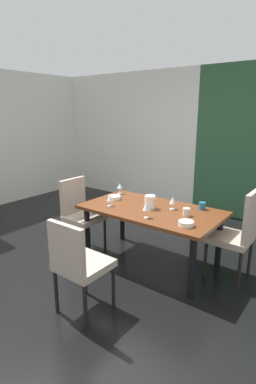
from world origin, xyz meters
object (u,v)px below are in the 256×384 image
Objects in this scene: chair_head_near at (78,262)px; wine_glass_north at (110,198)px; wine_glass_near_shelf at (120,186)px; pitcher_corner at (150,202)px; serving_bowl_right at (186,223)px; cup_south at (186,212)px; dining_table at (151,215)px; wine_glass_center at (146,207)px; chair_left_near at (80,211)px; chair_right_far at (238,232)px; serving_bowl_east at (114,197)px; wine_glass_left at (173,201)px; cup_front at (202,206)px.

chair_head_near is 1.14m from wine_glass_north.
wine_glass_near_shelf is (-0.25, 0.51, 0.01)m from wine_glass_north.
serving_bowl_right is at bearing -23.11° from pitcher_corner.
cup_south is (0.91, 0.25, -0.06)m from wine_glass_north.
dining_table is 0.65m from serving_bowl_right.
cup_south is (0.32, 0.33, -0.09)m from wine_glass_center.
wine_glass_near_shelf is at bearing 144.89° from wine_glass_center.
wine_glass_center reaches higher than pitcher_corner.
cup_south is at bearing 101.37° from chair_left_near.
chair_right_far is 2.00m from chair_left_near.
cup_south is at bearing 70.57° from chair_head_near.
serving_bowl_east reaches higher than dining_table.
cup_south is (1.05, -0.01, 0.02)m from serving_bowl_east.
serving_bowl_east is (0.11, -0.26, -0.09)m from wine_glass_near_shelf.
dining_table is at bearing -148.77° from wine_glass_left.
cup_front is at bearing 2.18° from wine_glass_near_shelf.
wine_glass_near_shelf is at bearing 115.57° from chair_head_near.
wine_glass_near_shelf is at bearing 170.25° from wine_glass_left.
serving_bowl_east is (-0.73, 0.34, -0.11)m from wine_glass_center.
chair_left_near reaches higher than wine_glass_left.
serving_bowl_right is at bearing -23.82° from dining_table.
dining_table is 1.23m from chair_head_near.
dining_table is 9.31× the size of wine_glass_center.
chair_right_far is 6.65× the size of serving_bowl_right.
wine_glass_center is 0.47m from cup_south.
chair_right_far is at bearing -0.99° from wine_glass_near_shelf.
wine_glass_left is 0.55m from serving_bowl_right.
chair_head_near is 0.98m from wine_glass_center.
chair_right_far is 1.04m from wine_glass_center.
wine_glass_north is (-1.43, -0.48, 0.24)m from chair_right_far.
pitcher_corner reaches higher than cup_front.
wine_glass_left is at bearing 29.46° from pitcher_corner.
chair_left_near is at bearing -140.87° from serving_bowl_east.
cup_front is (0.50, 0.34, 0.13)m from dining_table.
wine_glass_north is 0.60m from wine_glass_center.
wine_glass_center is at bearing -100.97° from wine_glass_left.
chair_left_near is at bearing -168.63° from cup_south.
serving_bowl_east is at bearing 166.20° from serving_bowl_right.
wine_glass_left reaches higher than cup_south.
chair_head_near is at bearing 45.23° from chair_left_near.
wine_glass_center is 2.03× the size of cup_south.
chair_right_far is 0.67m from serving_bowl_right.
chair_head_near is 1.77m from chair_right_far.
cup_front is (0.96, 0.56, -0.06)m from wine_glass_north.
wine_glass_left is 0.96× the size of serving_bowl_right.
serving_bowl_east is at bearing 176.92° from dining_table.
wine_glass_near_shelf is at bearing 157.89° from dining_table.
cup_south reaches higher than dining_table.
chair_right_far is 1.53m from wine_glass_north.
wine_glass_left is at bearing 133.71° from serving_bowl_right.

